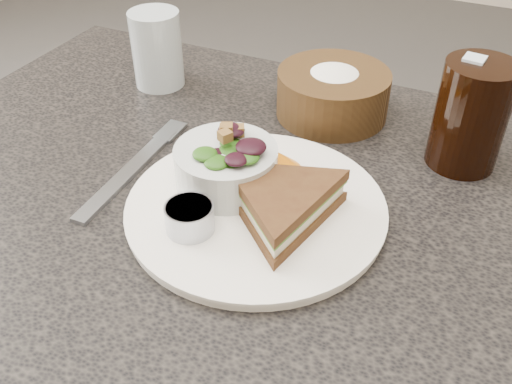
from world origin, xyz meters
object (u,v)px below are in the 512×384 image
object	(u,v)px
dinner_plate	(256,209)
sandwich	(282,203)
cola_glass	(472,111)
salad_bowl	(226,160)
bread_basket	(333,86)
water_glass	(157,49)
dressing_ramekin	(190,218)

from	to	relation	value
dinner_plate	sandwich	distance (m)	0.05
cola_glass	salad_bowl	bearing A→B (deg)	-142.95
bread_basket	cola_glass	bearing A→B (deg)	-13.52
dinner_plate	sandwich	world-z (taller)	sandwich
cola_glass	water_glass	world-z (taller)	cola_glass
dinner_plate	bread_basket	size ratio (longest dim) A/B	1.84
salad_bowl	cola_glass	size ratio (longest dim) A/B	0.81
sandwich	bread_basket	bearing A→B (deg)	139.19
salad_bowl	dinner_plate	bearing A→B (deg)	-22.65
salad_bowl	cola_glass	distance (m)	0.30
sandwich	dinner_plate	bearing A→B (deg)	-154.85
bread_basket	salad_bowl	bearing A→B (deg)	-103.12
dinner_plate	dressing_ramekin	bearing A→B (deg)	-124.28
salad_bowl	bread_basket	distance (m)	0.23
dinner_plate	sandwich	size ratio (longest dim) A/B	1.78
sandwich	bread_basket	xyz separation A→B (m)	(-0.03, 0.26, 0.01)
salad_bowl	dressing_ramekin	xyz separation A→B (m)	(0.00, -0.09, -0.02)
dinner_plate	salad_bowl	world-z (taller)	salad_bowl
sandwich	water_glass	size ratio (longest dim) A/B	1.42
salad_bowl	water_glass	size ratio (longest dim) A/B	1.04
sandwich	water_glass	bearing A→B (deg)	-175.10
dinner_plate	cola_glass	size ratio (longest dim) A/B	1.97
bread_basket	cola_glass	size ratio (longest dim) A/B	1.07
dinner_plate	dressing_ramekin	size ratio (longest dim) A/B	5.55
water_glass	bread_basket	bearing A→B (deg)	4.60
dinner_plate	water_glass	distance (m)	0.35
bread_basket	cola_glass	distance (m)	0.19
sandwich	cola_glass	world-z (taller)	cola_glass
dressing_ramekin	bread_basket	size ratio (longest dim) A/B	0.33
salad_bowl	water_glass	xyz separation A→B (m)	(-0.22, 0.20, 0.01)
water_glass	dressing_ramekin	bearing A→B (deg)	-52.65
dinner_plate	water_glass	bearing A→B (deg)	140.14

